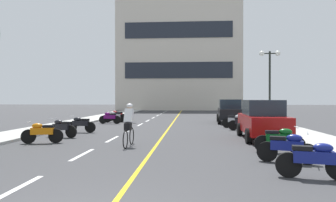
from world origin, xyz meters
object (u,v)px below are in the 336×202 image
at_px(motorcycle_3, 42,132).
at_px(motorcycle_10, 117,115).
at_px(motorcycle_7, 236,121).
at_px(cyclist_rider, 129,124).
at_px(parked_car_near, 262,120).
at_px(motorcycle_0, 314,159).
at_px(motorcycle_4, 61,128).
at_px(motorcycle_2, 280,139).
at_px(motorcycle_8, 110,117).
at_px(motorcycle_9, 115,116).
at_px(parked_car_mid, 230,111).
at_px(street_lamp_mid, 270,70).
at_px(motorcycle_6, 243,123).
at_px(motorcycle_1, 287,147).
at_px(motorcycle_5, 81,124).

relative_size(motorcycle_3, motorcycle_10, 0.99).
relative_size(motorcycle_7, cyclist_rider, 0.93).
height_order(motorcycle_3, motorcycle_7, same).
xyz_separation_m(parked_car_near, motorcycle_0, (-0.43, -7.08, -0.44)).
distance_m(motorcycle_0, motorcycle_4, 11.57).
height_order(motorcycle_2, motorcycle_10, same).
distance_m(motorcycle_8, motorcycle_9, 1.44).
relative_size(parked_car_mid, motorcycle_2, 2.53).
bearing_deg(parked_car_mid, motorcycle_7, -92.19).
xyz_separation_m(motorcycle_10, cyclist_rider, (3.77, -13.70, 0.41)).
bearing_deg(parked_car_mid, motorcycle_4, -133.93).
bearing_deg(cyclist_rider, motorcycle_9, 106.40).
bearing_deg(motorcycle_7, motorcycle_10, 147.70).
xyz_separation_m(motorcycle_4, cyclist_rider, (3.80, -2.52, 0.41)).
bearing_deg(parked_car_mid, street_lamp_mid, -39.01).
relative_size(street_lamp_mid, motorcycle_6, 3.02).
xyz_separation_m(parked_car_near, motorcycle_1, (-0.49, -5.29, -0.44)).
bearing_deg(motorcycle_9, street_lamp_mid, -10.19).
relative_size(parked_car_mid, motorcycle_5, 2.52).
relative_size(motorcycle_10, cyclist_rider, 0.96).
relative_size(parked_car_mid, motorcycle_1, 2.61).
distance_m(parked_car_mid, motorcycle_1, 14.97).
height_order(parked_car_mid, motorcycle_1, parked_car_mid).
height_order(motorcycle_5, motorcycle_7, same).
height_order(motorcycle_5, motorcycle_9, same).
relative_size(parked_car_near, motorcycle_8, 2.49).
bearing_deg(motorcycle_10, motorcycle_9, -83.21).
relative_size(motorcycle_1, motorcycle_2, 0.97).
height_order(street_lamp_mid, motorcycle_9, street_lamp_mid).
distance_m(street_lamp_mid, motorcycle_2, 11.96).
bearing_deg(motorcycle_2, motorcycle_4, 158.77).
xyz_separation_m(street_lamp_mid, motorcycle_10, (-11.74, 3.59, -3.39)).
distance_m(motorcycle_9, cyclist_rider, 12.71).
bearing_deg(motorcycle_0, motorcycle_3, 150.57).
relative_size(motorcycle_1, motorcycle_6, 0.97).
bearing_deg(motorcycle_7, motorcycle_1, -90.32).
distance_m(parked_car_near, motorcycle_7, 5.53).
distance_m(parked_car_mid, motorcycle_3, 14.86).
height_order(parked_car_near, motorcycle_3, parked_car_near).
height_order(motorcycle_1, motorcycle_8, same).
xyz_separation_m(motorcycle_9, cyclist_rider, (3.59, -12.19, 0.41)).
relative_size(motorcycle_3, motorcycle_9, 0.99).
xyz_separation_m(motorcycle_3, motorcycle_5, (0.15, 4.16, 0.00)).
height_order(parked_car_mid, motorcycle_0, parked_car_mid).
height_order(motorcycle_9, motorcycle_10, same).
bearing_deg(motorcycle_1, cyclist_rider, 151.77).
distance_m(street_lamp_mid, motorcycle_8, 12.07).
relative_size(motorcycle_6, motorcycle_10, 1.00).
relative_size(motorcycle_6, cyclist_rider, 0.95).
bearing_deg(motorcycle_4, motorcycle_9, 88.72).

